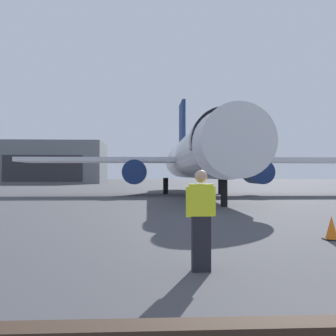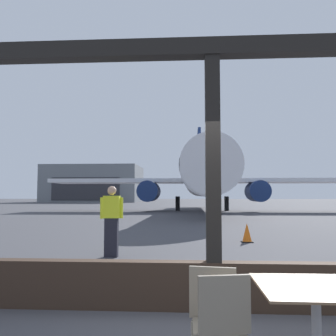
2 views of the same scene
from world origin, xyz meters
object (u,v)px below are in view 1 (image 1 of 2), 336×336
Objects in this scene: traffic_cone at (332,229)px; distant_hangar at (52,163)px; ground_crew_worker at (201,219)px; airplane at (196,156)px.

distant_hangar is (-24.03, 70.71, 3.81)m from traffic_cone.
distant_hangar is (-20.27, 73.75, 3.20)m from ground_crew_worker.
distant_hangar reaches higher than ground_crew_worker.
traffic_cone is (0.71, -21.82, -2.88)m from airplane.
airplane is at bearing -64.49° from distant_hangar.
distant_hangar is (-23.33, 48.89, 0.93)m from airplane.
airplane is at bearing 82.99° from ground_crew_worker.
ground_crew_worker is 76.55m from distant_hangar.
distant_hangar is at bearing 115.51° from airplane.
traffic_cone is at bearing -88.15° from airplane.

